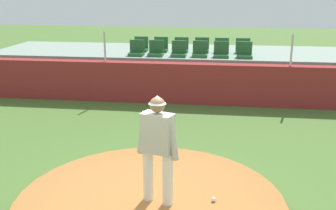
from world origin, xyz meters
The scene contains 19 objects.
pitchers_mound centered at (0.00, 0.00, 0.11)m, with size 4.23×4.23×0.22m, color #A76A34.
pitcher centered at (0.14, -0.04, 1.21)m, with size 0.70×0.39×1.71m.
baseball centered at (0.99, 0.07, 0.26)m, with size 0.07×0.07×0.07m, color white.
brick_barrier centered at (0.00, 6.22, 0.61)m, with size 15.48×0.40×1.23m, color maroon.
fence_post_left centered at (-2.46, 6.22, 1.68)m, with size 0.06×0.06×0.91m, color silver.
fence_post_right centered at (3.03, 6.22, 1.68)m, with size 0.06×0.06×0.91m, color silver.
bleacher_platform centered at (0.00, 8.53, 0.62)m, with size 13.82×3.40×1.24m, color gray.
stadium_chair_0 centered at (-1.72, 7.35, 1.39)m, with size 0.48×0.44×0.50m.
stadium_chair_1 centered at (-1.08, 7.35, 1.39)m, with size 0.48×0.44×0.50m.
stadium_chair_2 centered at (-0.32, 7.34, 1.39)m, with size 0.48×0.44×0.50m.
stadium_chair_3 centered at (0.36, 7.39, 1.39)m, with size 0.48×0.44×0.50m.
stadium_chair_4 centered at (1.04, 7.37, 1.39)m, with size 0.48×0.44×0.50m.
stadium_chair_5 centered at (1.77, 7.35, 1.39)m, with size 0.48×0.44×0.50m.
stadium_chair_6 centered at (-1.76, 8.26, 1.39)m, with size 0.48×0.44×0.50m.
stadium_chair_7 centered at (-1.05, 8.25, 1.39)m, with size 0.48×0.44×0.50m.
stadium_chair_8 centered at (-0.34, 8.25, 1.39)m, with size 0.48×0.44×0.50m.
stadium_chair_9 centered at (0.37, 8.29, 1.39)m, with size 0.48×0.44×0.50m.
stadium_chair_10 centered at (1.05, 8.26, 1.39)m, with size 0.48×0.44×0.50m.
stadium_chair_11 centered at (1.77, 8.27, 1.39)m, with size 0.48×0.44×0.50m.
Camera 1 is at (1.01, -5.48, 3.41)m, focal length 42.69 mm.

